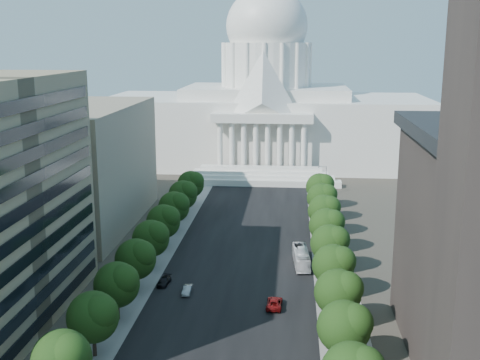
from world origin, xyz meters
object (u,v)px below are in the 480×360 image
(car_red, at_px, (274,303))
(city_bus, at_px, (301,257))
(car_silver, at_px, (187,290))
(car_dark_b, at_px, (164,281))

(car_red, height_order, city_bus, city_bus)
(city_bus, bearing_deg, car_silver, -146.28)
(car_silver, xyz_separation_m, city_bus, (20.95, 16.44, 0.99))
(car_red, bearing_deg, car_dark_b, -19.00)
(car_silver, distance_m, car_red, 16.73)
(city_bus, bearing_deg, car_dark_b, -158.35)
(car_silver, bearing_deg, car_dark_b, 144.05)
(car_dark_b, bearing_deg, car_silver, -29.51)
(car_dark_b, bearing_deg, city_bus, 32.27)
(car_silver, distance_m, city_bus, 26.65)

